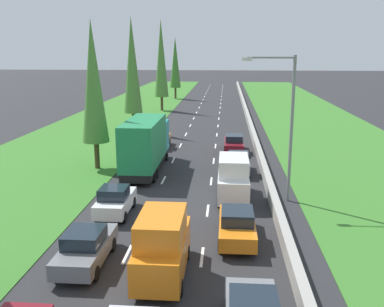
{
  "coord_description": "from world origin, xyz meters",
  "views": [
    {
      "loc": [
        2.73,
        -3.46,
        9.25
      ],
      "look_at": [
        -0.26,
        34.82,
        0.2
      ],
      "focal_mm": 40.97,
      "sensor_mm": 36.0,
      "label": 1
    }
  ],
  "objects_px": {
    "poplar_tree_fifth": "(175,63)",
    "street_light_mast": "(286,119)",
    "grey_hatchback_right_lane": "(238,163)",
    "maroon_sedan_right_lane": "(234,143)",
    "white_van_right_lane": "(233,178)",
    "poplar_tree_second": "(93,82)",
    "orange_van_centre_lane": "(162,245)",
    "grey_sedan_left_lane": "(86,247)",
    "orange_sedan_right_lane": "(237,225)",
    "white_hatchback_left_lane": "(115,201)",
    "poplar_tree_third": "(132,66)",
    "poplar_tree_fourth": "(161,59)",
    "green_box_truck_left_lane": "(146,144)",
    "orange_hatchback_left_lane": "(160,139)"
  },
  "relations": [
    {
      "from": "grey_hatchback_right_lane",
      "to": "maroon_sedan_right_lane",
      "type": "bearing_deg",
      "value": 91.8
    },
    {
      "from": "grey_hatchback_right_lane",
      "to": "street_light_mast",
      "type": "xyz_separation_m",
      "value": [
        2.63,
        -6.15,
        4.4
      ]
    },
    {
      "from": "orange_van_centre_lane",
      "to": "white_hatchback_left_lane",
      "type": "bearing_deg",
      "value": 118.78
    },
    {
      "from": "poplar_tree_second",
      "to": "orange_sedan_right_lane",
      "type": "bearing_deg",
      "value": -49.81
    },
    {
      "from": "poplar_tree_fifth",
      "to": "green_box_truck_left_lane",
      "type": "bearing_deg",
      "value": -85.91
    },
    {
      "from": "orange_sedan_right_lane",
      "to": "orange_van_centre_lane",
      "type": "height_order",
      "value": "orange_van_centre_lane"
    },
    {
      "from": "poplar_tree_fourth",
      "to": "maroon_sedan_right_lane",
      "type": "bearing_deg",
      "value": -68.9
    },
    {
      "from": "poplar_tree_second",
      "to": "poplar_tree_third",
      "type": "bearing_deg",
      "value": 91.81
    },
    {
      "from": "maroon_sedan_right_lane",
      "to": "poplar_tree_fourth",
      "type": "bearing_deg",
      "value": 111.1
    },
    {
      "from": "white_hatchback_left_lane",
      "to": "street_light_mast",
      "type": "xyz_separation_m",
      "value": [
        9.9,
        3.22,
        4.4
      ]
    },
    {
      "from": "poplar_tree_second",
      "to": "street_light_mast",
      "type": "distance_m",
      "value": 15.47
    },
    {
      "from": "poplar_tree_third",
      "to": "poplar_tree_fifth",
      "type": "bearing_deg",
      "value": 88.7
    },
    {
      "from": "poplar_tree_fifth",
      "to": "street_light_mast",
      "type": "bearing_deg",
      "value": -77.03
    },
    {
      "from": "orange_sedan_right_lane",
      "to": "white_hatchback_left_lane",
      "type": "distance_m",
      "value": 7.51
    },
    {
      "from": "orange_hatchback_left_lane",
      "to": "orange_van_centre_lane",
      "type": "bearing_deg",
      "value": -81.13
    },
    {
      "from": "green_box_truck_left_lane",
      "to": "orange_hatchback_left_lane",
      "type": "bearing_deg",
      "value": 91.64
    },
    {
      "from": "grey_hatchback_right_lane",
      "to": "orange_hatchback_left_lane",
      "type": "xyz_separation_m",
      "value": [
        -7.44,
        8.83,
        0.0
      ]
    },
    {
      "from": "white_hatchback_left_lane",
      "to": "street_light_mast",
      "type": "height_order",
      "value": "street_light_mast"
    },
    {
      "from": "orange_sedan_right_lane",
      "to": "grey_sedan_left_lane",
      "type": "height_order",
      "value": "same"
    },
    {
      "from": "grey_sedan_left_lane",
      "to": "maroon_sedan_right_lane",
      "type": "relative_size",
      "value": 1.0
    },
    {
      "from": "orange_sedan_right_lane",
      "to": "grey_sedan_left_lane",
      "type": "xyz_separation_m",
      "value": [
        -6.69,
        -3.07,
        0.0
      ]
    },
    {
      "from": "white_hatchback_left_lane",
      "to": "poplar_tree_fourth",
      "type": "xyz_separation_m",
      "value": [
        -3.84,
        44.85,
        7.19
      ]
    },
    {
      "from": "green_box_truck_left_lane",
      "to": "white_van_right_lane",
      "type": "bearing_deg",
      "value": -43.19
    },
    {
      "from": "maroon_sedan_right_lane",
      "to": "orange_hatchback_left_lane",
      "type": "bearing_deg",
      "value": 167.88
    },
    {
      "from": "poplar_tree_third",
      "to": "street_light_mast",
      "type": "bearing_deg",
      "value": -58.42
    },
    {
      "from": "poplar_tree_third",
      "to": "poplar_tree_fourth",
      "type": "xyz_separation_m",
      "value": [
        0.66,
        18.21,
        0.46
      ]
    },
    {
      "from": "street_light_mast",
      "to": "orange_sedan_right_lane",
      "type": "bearing_deg",
      "value": -115.82
    },
    {
      "from": "green_box_truck_left_lane",
      "to": "orange_van_centre_lane",
      "type": "distance_m",
      "value": 16.74
    },
    {
      "from": "grey_sedan_left_lane",
      "to": "grey_hatchback_right_lane",
      "type": "relative_size",
      "value": 1.15
    },
    {
      "from": "poplar_tree_fourth",
      "to": "poplar_tree_second",
      "type": "bearing_deg",
      "value": -90.21
    },
    {
      "from": "white_van_right_lane",
      "to": "poplar_tree_second",
      "type": "xyz_separation_m",
      "value": [
        -10.76,
        6.67,
        5.46
      ]
    },
    {
      "from": "orange_van_centre_lane",
      "to": "poplar_tree_second",
      "type": "relative_size",
      "value": 0.42
    },
    {
      "from": "orange_sedan_right_lane",
      "to": "grey_hatchback_right_lane",
      "type": "xyz_separation_m",
      "value": [
        0.37,
        12.35,
        0.02
      ]
    },
    {
      "from": "grey_hatchback_right_lane",
      "to": "green_box_truck_left_lane",
      "type": "relative_size",
      "value": 0.41
    },
    {
      "from": "poplar_tree_third",
      "to": "orange_hatchback_left_lane",
      "type": "bearing_deg",
      "value": -62.85
    },
    {
      "from": "poplar_tree_fifth",
      "to": "street_light_mast",
      "type": "height_order",
      "value": "poplar_tree_fifth"
    },
    {
      "from": "white_van_right_lane",
      "to": "poplar_tree_second",
      "type": "distance_m",
      "value": 13.78
    },
    {
      "from": "white_van_right_lane",
      "to": "white_hatchback_left_lane",
      "type": "relative_size",
      "value": 1.26
    },
    {
      "from": "orange_van_centre_lane",
      "to": "poplar_tree_fourth",
      "type": "relative_size",
      "value": 0.35
    },
    {
      "from": "white_van_right_lane",
      "to": "green_box_truck_left_lane",
      "type": "height_order",
      "value": "green_box_truck_left_lane"
    },
    {
      "from": "maroon_sedan_right_lane",
      "to": "poplar_tree_fourth",
      "type": "relative_size",
      "value": 0.32
    },
    {
      "from": "white_van_right_lane",
      "to": "orange_van_centre_lane",
      "type": "relative_size",
      "value": 1.0
    },
    {
      "from": "grey_hatchback_right_lane",
      "to": "orange_van_centre_lane",
      "type": "relative_size",
      "value": 0.8
    },
    {
      "from": "orange_van_centre_lane",
      "to": "maroon_sedan_right_lane",
      "type": "bearing_deg",
      "value": 81.97
    },
    {
      "from": "grey_sedan_left_lane",
      "to": "orange_van_centre_lane",
      "type": "height_order",
      "value": "orange_van_centre_lane"
    },
    {
      "from": "grey_hatchback_right_lane",
      "to": "orange_van_centre_lane",
      "type": "height_order",
      "value": "orange_van_centre_lane"
    },
    {
      "from": "grey_sedan_left_lane",
      "to": "street_light_mast",
      "type": "bearing_deg",
      "value": 43.71
    },
    {
      "from": "poplar_tree_second",
      "to": "poplar_tree_fifth",
      "type": "xyz_separation_m",
      "value": [
        0.28,
        52.33,
        0.1
      ]
    },
    {
      "from": "maroon_sedan_right_lane",
      "to": "street_light_mast",
      "type": "relative_size",
      "value": 0.5
    },
    {
      "from": "orange_hatchback_left_lane",
      "to": "poplar_tree_second",
      "type": "distance_m",
      "value": 10.94
    }
  ]
}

